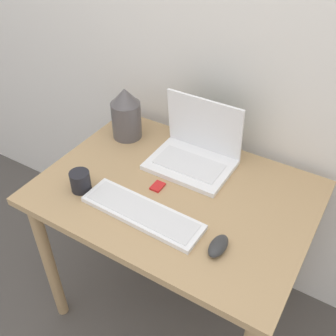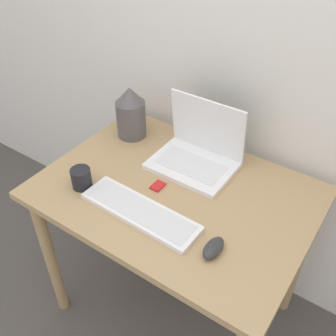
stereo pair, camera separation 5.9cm
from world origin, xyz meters
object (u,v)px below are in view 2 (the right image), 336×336
Objects in this scene: laptop at (198,151)px; vase at (131,112)px; mouse at (213,248)px; mug at (81,178)px; keyboard at (140,212)px; mp3_player at (158,186)px.

vase is (-0.34, 0.01, 0.06)m from laptop.
mouse is 1.28× the size of mug.
laptop reaches higher than vase.
laptop is at bearing -1.88° from vase.
vase is at bearing 149.08° from mouse.
keyboard is (-0.01, -0.36, -0.05)m from laptop.
vase reaches higher than mug.
laptop is 0.22m from mp3_player.
mp3_player is 0.28m from mug.
laptop reaches higher than mouse.
mouse reaches higher than mp3_player.
keyboard is at bearing -48.28° from vase.
vase is 0.39m from mug.
mug is at bearing -178.29° from keyboard.
keyboard is 0.27m from mug.
mug is (0.06, -0.38, -0.07)m from vase.
keyboard is 5.71× the size of mug.
mp3_player is (0.30, -0.22, -0.11)m from vase.
vase is at bearing 143.45° from mp3_player.
mp3_player is (-0.32, 0.15, -0.01)m from mouse.
mouse reaches higher than keyboard.
vase is at bearing 178.12° from laptop.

